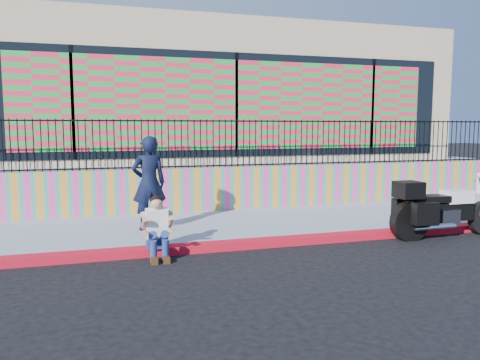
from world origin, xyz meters
name	(u,v)px	position (x,y,z in m)	size (l,w,h in m)	color
ground	(295,244)	(0.00, 0.00, 0.00)	(90.00, 90.00, 0.00)	black
red_curb	(295,240)	(0.00, 0.00, 0.07)	(16.00, 0.30, 0.15)	#B30C27
sidewalk	(267,224)	(0.00, 1.65, 0.07)	(16.00, 3.00, 0.15)	gray
mural_wall	(246,188)	(0.00, 3.25, 0.70)	(16.00, 0.20, 1.10)	#FF439B
metal_fence	(246,143)	(0.00, 3.25, 1.85)	(15.80, 0.04, 1.20)	black
elevated_platform	(204,172)	(0.00, 8.35, 0.62)	(16.00, 10.00, 1.25)	gray
storefront_building	(205,99)	(0.00, 8.13, 3.25)	(14.00, 8.06, 4.00)	#C9B786
police_motorcycle	(446,205)	(3.19, -0.35, 0.66)	(2.55, 0.84, 1.59)	black
police_officer	(149,183)	(-2.64, 1.46, 1.12)	(0.70, 0.46, 1.93)	black
seated_man	(158,233)	(-2.67, -0.25, 0.45)	(0.54, 0.71, 1.06)	navy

